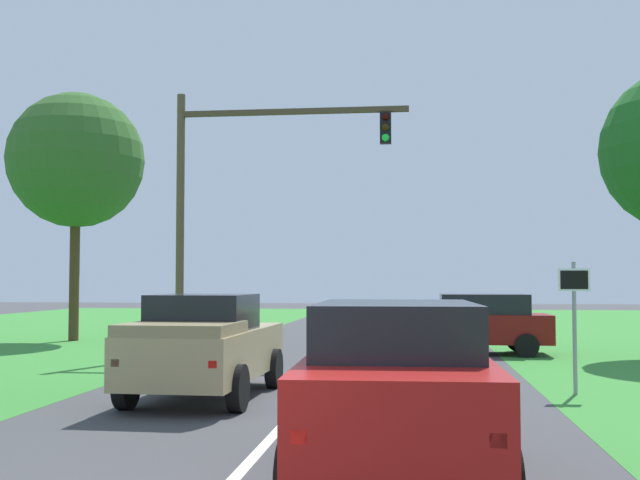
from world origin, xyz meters
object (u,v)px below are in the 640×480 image
object	(u,v)px
pickup_truck_lead	(205,345)
keep_moving_sign	(574,309)
red_suv_near	(397,387)
crossing_suv_far	(479,323)
extra_tree_1	(76,161)
traffic_light	(238,183)

from	to	relation	value
pickup_truck_lead	keep_moving_sign	world-z (taller)	keep_moving_sign
red_suv_near	pickup_truck_lead	world-z (taller)	red_suv_near
red_suv_near	crossing_suv_far	distance (m)	15.47
red_suv_near	keep_moving_sign	world-z (taller)	keep_moving_sign
pickup_truck_lead	extra_tree_1	size ratio (longest dim) A/B	0.54
crossing_suv_far	pickup_truck_lead	bearing A→B (deg)	-120.91
traffic_light	crossing_suv_far	size ratio (longest dim) A/B	1.82
pickup_truck_lead	traffic_light	world-z (taller)	traffic_light
pickup_truck_lead	crossing_suv_far	world-z (taller)	pickup_truck_lead
crossing_suv_far	extra_tree_1	xyz separation A→B (m)	(-14.24, 3.56, 5.66)
pickup_truck_lead	crossing_suv_far	distance (m)	11.25
pickup_truck_lead	extra_tree_1	world-z (taller)	extra_tree_1
extra_tree_1	red_suv_near	bearing A→B (deg)	-57.29
red_suv_near	extra_tree_1	size ratio (longest dim) A/B	0.50
keep_moving_sign	extra_tree_1	distance (m)	20.06
red_suv_near	pickup_truck_lead	distance (m)	6.77
traffic_light	crossing_suv_far	xyz separation A→B (m)	(7.04, 1.42, -4.12)
red_suv_near	crossing_suv_far	size ratio (longest dim) A/B	1.07
red_suv_near	traffic_light	size ratio (longest dim) A/B	0.59
pickup_truck_lead	crossing_suv_far	bearing A→B (deg)	59.09
red_suv_near	crossing_suv_far	world-z (taller)	red_suv_near
crossing_suv_far	extra_tree_1	bearing A→B (deg)	165.94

